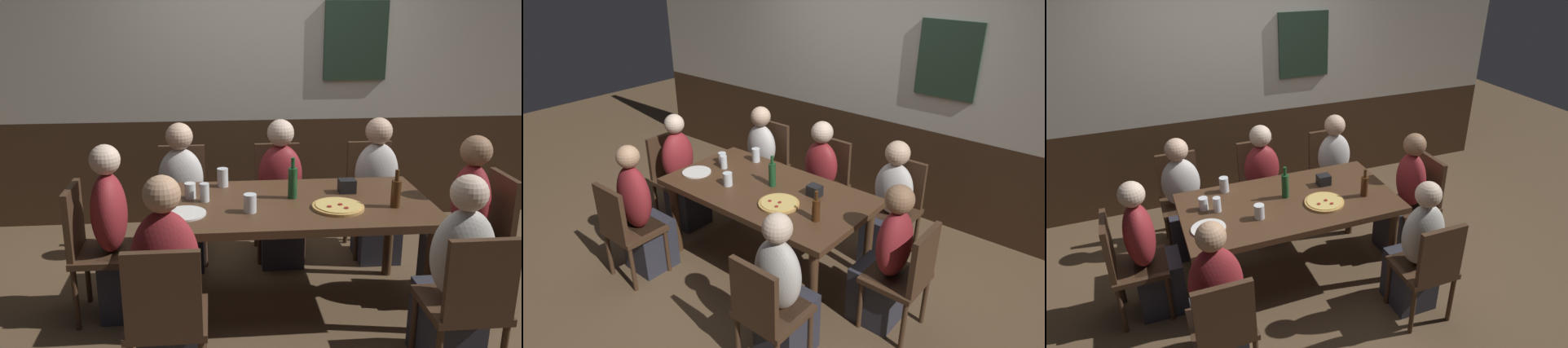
{
  "view_description": "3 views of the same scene",
  "coord_description": "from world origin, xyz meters",
  "views": [
    {
      "loc": [
        -0.51,
        -3.26,
        1.93
      ],
      "look_at": [
        -0.22,
        0.02,
        0.92
      ],
      "focal_mm": 37.94,
      "sensor_mm": 36.0,
      "label": 1
    },
    {
      "loc": [
        2.29,
        -2.56,
        2.52
      ],
      "look_at": [
        0.15,
        0.04,
        0.91
      ],
      "focal_mm": 32.2,
      "sensor_mm": 36.0,
      "label": 2
    },
    {
      "loc": [
        -1.06,
        -3.01,
        2.59
      ],
      "look_at": [
        0.15,
        -0.01,
        0.96
      ],
      "focal_mm": 31.28,
      "sensor_mm": 36.0,
      "label": 3
    }
  ],
  "objects": [
    {
      "name": "ground_plane",
      "position": [
        0.0,
        0.0,
        0.0
      ],
      "size": [
        12.0,
        12.0,
        0.0
      ],
      "primitive_type": "plane",
      "color": "brown"
    },
    {
      "name": "person_head_west",
      "position": [
        -1.12,
        0.0,
        0.48
      ],
      "size": [
        0.37,
        0.34,
        1.14
      ],
      "color": "#2D2D38",
      "rests_on": "ground_plane"
    },
    {
      "name": "tumbler_short",
      "position": [
        -0.67,
        0.13,
        0.78
      ],
      "size": [
        0.07,
        0.07,
        0.1
      ],
      "color": "silver",
      "rests_on": "dining_table"
    },
    {
      "name": "beer_glass_half",
      "position": [
        -0.45,
        0.35,
        0.8
      ],
      "size": [
        0.08,
        0.08,
        0.13
      ],
      "color": "silver",
      "rests_on": "dining_table"
    },
    {
      "name": "highball_clear",
      "position": [
        -0.3,
        -0.16,
        0.79
      ],
      "size": [
        0.08,
        0.08,
        0.11
      ],
      "color": "silver",
      "rests_on": "dining_table"
    },
    {
      "name": "pint_glass_pale",
      "position": [
        -0.57,
        0.06,
        0.79
      ],
      "size": [
        0.06,
        0.06,
        0.12
      ],
      "color": "silver",
      "rests_on": "dining_table"
    },
    {
      "name": "chair_left_near",
      "position": [
        -0.76,
        -0.88,
        0.5
      ],
      "size": [
        0.4,
        0.4,
        0.88
      ],
      "color": "#422B1C",
      "rests_on": "ground_plane"
    },
    {
      "name": "person_right_far",
      "position": [
        0.76,
        0.72,
        0.47
      ],
      "size": [
        0.34,
        0.37,
        1.12
      ],
      "color": "#2D2D38",
      "rests_on": "ground_plane"
    },
    {
      "name": "person_mid_far",
      "position": [
        -0.0,
        0.72,
        0.47
      ],
      "size": [
        0.34,
        0.37,
        1.12
      ],
      "color": "#2D2D38",
      "rests_on": "ground_plane"
    },
    {
      "name": "pizza",
      "position": [
        0.25,
        -0.14,
        0.75
      ],
      "size": [
        0.32,
        0.32,
        0.03
      ],
      "color": "tan",
      "rests_on": "dining_table"
    },
    {
      "name": "dining_table",
      "position": [
        0.0,
        0.0,
        0.66
      ],
      "size": [
        1.73,
        0.93,
        0.74
      ],
      "color": "#472D1C",
      "rests_on": "ground_plane"
    },
    {
      "name": "chair_mid_far",
      "position": [
        0.0,
        0.88,
        0.5
      ],
      "size": [
        0.4,
        0.4,
        0.88
      ],
      "color": "#422B1C",
      "rests_on": "ground_plane"
    },
    {
      "name": "person_head_east",
      "position": [
        1.12,
        0.0,
        0.49
      ],
      "size": [
        0.37,
        0.34,
        1.15
      ],
      "color": "#2D2D38",
      "rests_on": "ground_plane"
    },
    {
      "name": "chair_right_near",
      "position": [
        0.76,
        -0.88,
        0.5
      ],
      "size": [
        0.4,
        0.4,
        0.88
      ],
      "color": "#422B1C",
      "rests_on": "ground_plane"
    },
    {
      "name": "person_right_near",
      "position": [
        0.76,
        -0.72,
        0.47
      ],
      "size": [
        0.34,
        0.37,
        1.13
      ],
      "color": "#2D2D38",
      "rests_on": "ground_plane"
    },
    {
      "name": "condiment_caddy",
      "position": [
        0.37,
        0.15,
        0.79
      ],
      "size": [
        0.11,
        0.09,
        0.09
      ],
      "primitive_type": "cube",
      "color": "black",
      "rests_on": "dining_table"
    },
    {
      "name": "beer_bottle_green",
      "position": [
        -0.01,
        0.07,
        0.85
      ],
      "size": [
        0.06,
        0.06,
        0.27
      ],
      "color": "#194723",
      "rests_on": "dining_table"
    },
    {
      "name": "beer_bottle_brown",
      "position": [
        0.6,
        -0.15,
        0.83
      ],
      "size": [
        0.06,
        0.06,
        0.24
      ],
      "color": "#42230F",
      "rests_on": "dining_table"
    },
    {
      "name": "chair_right_far",
      "position": [
        0.76,
        0.88,
        0.5
      ],
      "size": [
        0.4,
        0.4,
        0.88
      ],
      "color": "#422B1C",
      "rests_on": "ground_plane"
    },
    {
      "name": "chair_head_west",
      "position": [
        -1.28,
        0.0,
        0.5
      ],
      "size": [
        0.4,
        0.4,
        0.88
      ],
      "color": "#422B1C",
      "rests_on": "ground_plane"
    },
    {
      "name": "person_left_far",
      "position": [
        -0.76,
        0.72,
        0.47
      ],
      "size": [
        0.34,
        0.37,
        1.11
      ],
      "color": "#2D2D38",
      "rests_on": "ground_plane"
    },
    {
      "name": "chair_head_east",
      "position": [
        1.28,
        0.0,
        0.5
      ],
      "size": [
        0.4,
        0.4,
        0.88
      ],
      "color": "#422B1C",
      "rests_on": "ground_plane"
    },
    {
      "name": "person_left_near",
      "position": [
        -0.76,
        -0.72,
        0.49
      ],
      "size": [
        0.34,
        0.37,
        1.17
      ],
      "color": "#2D2D38",
      "rests_on": "ground_plane"
    },
    {
      "name": "plate_white_large",
      "position": [
        -0.69,
        -0.17,
        0.75
      ],
      "size": [
        0.25,
        0.25,
        0.01
      ],
      "primitive_type": "cylinder",
      "color": "white",
      "rests_on": "dining_table"
    },
    {
      "name": "wall_back",
      "position": [
        0.01,
        1.65,
        1.3
      ],
      "size": [
        6.4,
        0.13,
        2.6
      ],
      "color": "#3D2819",
      "rests_on": "ground_plane"
    },
    {
      "name": "chair_left_far",
      "position": [
        -0.76,
        0.88,
        0.5
      ],
      "size": [
        0.4,
        0.4,
        0.88
      ],
      "color": "#422B1C",
      "rests_on": "ground_plane"
    }
  ]
}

